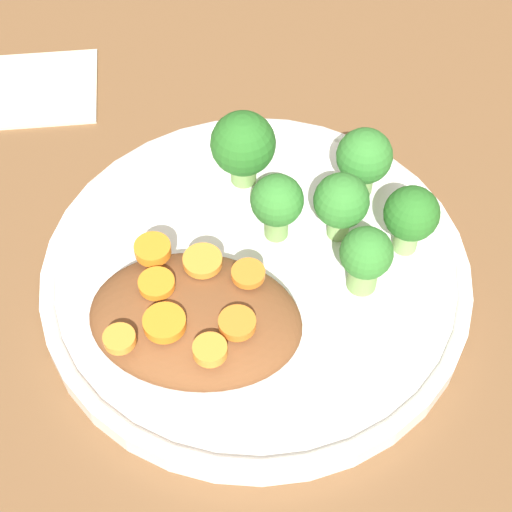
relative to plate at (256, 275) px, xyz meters
The scene contains 18 objects.
ground_plane 0.01m from the plate, ahead, with size 4.00×4.00×0.00m, color brown.
plate is the anchor object (origin of this frame).
stew_mound 0.06m from the plate, 117.45° to the right, with size 0.13×0.10×0.03m, color brown.
broccoli_floret_0 0.07m from the plate, 38.54° to the left, with size 0.04×0.04×0.05m.
broccoli_floret_1 0.09m from the plate, 106.15° to the left, with size 0.04×0.04×0.06m.
broccoli_floret_2 0.11m from the plate, 20.73° to the left, with size 0.04×0.04×0.05m.
broccoli_floret_3 0.05m from the plate, 75.65° to the left, with size 0.03×0.03×0.05m.
broccoli_floret_4 0.11m from the plate, 53.35° to the left, with size 0.04×0.04×0.05m.
broccoli_floret_5 0.08m from the plate, ahead, with size 0.03×0.03×0.05m.
carrot_slice_0 0.08m from the plate, 139.88° to the right, with size 0.02×0.02×0.01m, color orange.
carrot_slice_1 0.09m from the plate, 120.27° to the right, with size 0.02×0.02×0.01m, color orange.
carrot_slice_2 0.07m from the plate, 90.33° to the right, with size 0.02×0.02×0.01m, color orange.
carrot_slice_3 0.05m from the plate, 98.90° to the right, with size 0.02×0.02×0.00m, color orange.
carrot_slice_4 0.09m from the plate, 97.96° to the right, with size 0.02×0.02×0.01m, color orange.
carrot_slice_5 0.11m from the plate, 126.92° to the right, with size 0.02×0.02×0.01m, color orange.
carrot_slice_6 0.05m from the plate, 141.52° to the right, with size 0.02×0.02×0.01m, color orange.
carrot_slice_7 0.08m from the plate, 161.60° to the right, with size 0.02×0.02×0.01m, color orange.
napkin 0.27m from the plate, 145.57° to the left, with size 0.15×0.12×0.01m.
Camera 1 is at (0.06, -0.32, 0.47)m, focal length 60.00 mm.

